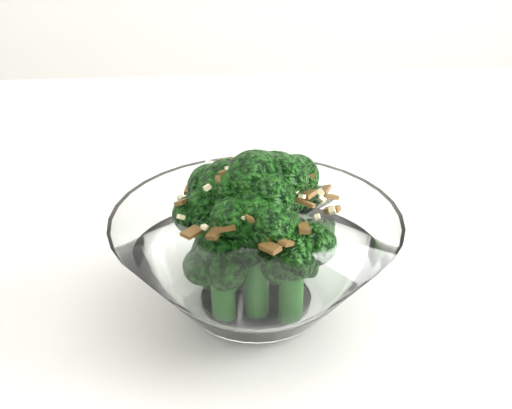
{
  "coord_description": "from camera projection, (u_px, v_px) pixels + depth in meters",
  "views": [
    {
      "loc": [
        0.01,
        -0.48,
        1.07
      ],
      "look_at": [
        0.03,
        -0.04,
        0.84
      ],
      "focal_mm": 50.0,
      "sensor_mm": 36.0,
      "label": 1
    }
  ],
  "objects": [
    {
      "name": "broccoli_dish",
      "position": [
        256.0,
        251.0,
        0.51
      ],
      "size": [
        0.21,
        0.21,
        0.13
      ],
      "color": "white",
      "rests_on": "table"
    },
    {
      "name": "table",
      "position": [
        81.0,
        274.0,
        0.7
      ],
      "size": [
        1.24,
        0.87,
        0.75
      ],
      "color": "white",
      "rests_on": "ground"
    }
  ]
}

